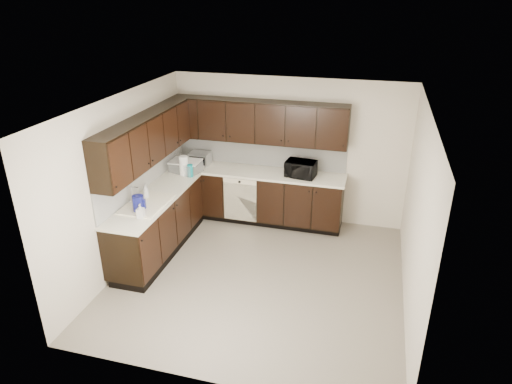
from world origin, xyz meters
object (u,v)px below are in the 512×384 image
(blue_pitcher, at_px, (138,204))
(toaster_oven, at_px, (200,158))
(sink, at_px, (146,209))
(storage_bin, at_px, (186,166))
(microwave, at_px, (301,169))

(blue_pitcher, bearing_deg, toaster_oven, 96.30)
(sink, relative_size, toaster_oven, 2.33)
(storage_bin, xyz_separation_m, blue_pitcher, (-0.03, -1.58, 0.02))
(microwave, bearing_deg, sink, -132.51)
(sink, bearing_deg, blue_pitcher, -87.62)
(sink, xyz_separation_m, toaster_oven, (0.14, 1.76, 0.17))
(storage_bin, bearing_deg, sink, -91.67)
(microwave, bearing_deg, storage_bin, -163.96)
(toaster_oven, distance_m, storage_bin, 0.42)
(toaster_oven, xyz_separation_m, storage_bin, (-0.11, -0.40, -0.02))
(sink, relative_size, blue_pitcher, 3.42)
(toaster_oven, height_order, storage_bin, toaster_oven)
(sink, bearing_deg, storage_bin, 88.33)
(toaster_oven, relative_size, storage_bin, 0.73)
(toaster_oven, bearing_deg, sink, -92.56)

